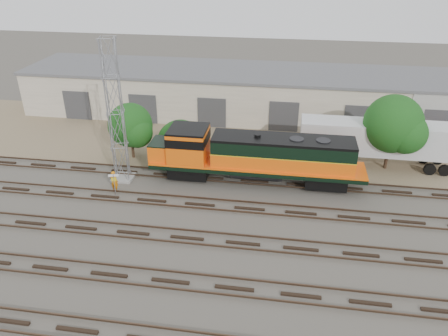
# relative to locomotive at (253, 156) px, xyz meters

# --- Properties ---
(ground) EXTENTS (140.00, 140.00, 0.00)m
(ground) POSITION_rel_locomotive_xyz_m (0.24, -6.00, -2.52)
(ground) COLOR #47423A
(ground) RESTS_ON ground
(dirt_strip) EXTENTS (80.00, 16.00, 0.02)m
(dirt_strip) POSITION_rel_locomotive_xyz_m (0.24, 9.00, -2.51)
(dirt_strip) COLOR #726047
(dirt_strip) RESTS_ON ground
(tracks) EXTENTS (80.00, 20.40, 0.28)m
(tracks) POSITION_rel_locomotive_xyz_m (0.24, -9.00, -2.44)
(tracks) COLOR black
(tracks) RESTS_ON ground
(warehouse) EXTENTS (58.40, 10.40, 5.30)m
(warehouse) POSITION_rel_locomotive_xyz_m (0.29, 16.98, 0.13)
(warehouse) COLOR beige
(warehouse) RESTS_ON ground
(locomotive) EXTENTS (18.42, 3.23, 4.43)m
(locomotive) POSITION_rel_locomotive_xyz_m (0.00, 0.00, 0.00)
(locomotive) COLOR black
(locomotive) RESTS_ON tracks
(signal_tower) EXTENTS (1.81, 1.81, 12.28)m
(signal_tower) POSITION_rel_locomotive_xyz_m (-11.39, -1.22, 3.46)
(signal_tower) COLOR gray
(signal_tower) RESTS_ON ground
(sign_post) EXTENTS (0.80, 0.25, 2.01)m
(sign_post) POSITION_rel_locomotive_xyz_m (-10.99, -4.08, -1.11)
(sign_post) COLOR gray
(sign_post) RESTS_ON ground
(worker) EXTENTS (0.77, 0.59, 1.89)m
(worker) POSITION_rel_locomotive_xyz_m (-11.28, -3.41, -1.58)
(worker) COLOR orange
(worker) RESTS_ON ground
(semi_trailer) EXTENTS (13.84, 2.82, 4.26)m
(semi_trailer) POSITION_rel_locomotive_xyz_m (11.23, 4.94, 0.16)
(semi_trailer) COLOR silver
(semi_trailer) RESTS_ON ground
(dumpster_red) EXTENTS (1.87, 1.81, 1.40)m
(dumpster_red) POSITION_rel_locomotive_xyz_m (18.24, 10.35, -1.82)
(dumpster_red) COLOR maroon
(dumpster_red) RESTS_ON ground
(tree_west) EXTENTS (4.41, 4.20, 5.49)m
(tree_west) POSITION_rel_locomotive_xyz_m (-11.72, 2.88, 0.76)
(tree_west) COLOR #382619
(tree_west) RESTS_ON ground
(tree_mid) EXTENTS (4.73, 4.51, 4.51)m
(tree_mid) POSITION_rel_locomotive_xyz_m (-6.78, 2.47, -0.65)
(tree_mid) COLOR #382619
(tree_mid) RESTS_ON ground
(tree_east) EXTENTS (5.47, 5.21, 7.04)m
(tree_east) POSITION_rel_locomotive_xyz_m (12.24, 4.27, 1.77)
(tree_east) COLOR #382619
(tree_east) RESTS_ON ground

